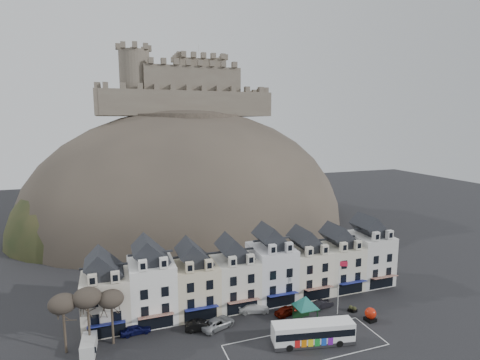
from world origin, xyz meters
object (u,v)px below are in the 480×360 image
car_white (253,308)px  red_buoy (370,314)px  flagpole (339,283)px  car_navy (135,329)px  bus (313,332)px  car_charcoal (323,304)px  bus_shelter (306,302)px  white_van (89,346)px  car_maroon (287,310)px  car_black (201,326)px

car_white → red_buoy: bearing=-103.9°
flagpole → car_navy: (-31.03, 5.07, -4.47)m
bus → car_charcoal: size_ratio=2.98×
bus_shelter → red_buoy: 10.32m
bus_shelter → bus: bearing=-109.3°
car_navy → car_charcoal: (29.75, -2.50, -0.11)m
flagpole → white_van: (-37.23, 2.57, -4.26)m
bus_shelter → car_maroon: 4.12m
car_charcoal → bus_shelter: bearing=107.3°
bus_shelter → red_buoy: (9.56, -3.27, -2.12)m
car_charcoal → car_maroon: bearing=77.5°
bus → bus_shelter: size_ratio=1.79×
white_van → car_white: white_van is taller
flagpole → car_white: bearing=158.1°
bus → white_van: size_ratio=2.71×
bus_shelter → car_black: bus_shelter is taller
car_white → car_navy: bearing=104.1°
bus → car_white: (-4.55, 10.81, -1.04)m
flagpole → car_charcoal: (-1.28, 2.57, -4.57)m
car_navy → car_maroon: bearing=-99.9°
flagpole → car_charcoal: bearing=116.5°
bus → car_navy: (-23.00, 10.81, -1.02)m
car_navy → car_charcoal: 29.85m
bus → red_buoy: bus is taller
bus_shelter → car_charcoal: bearing=29.7°
white_van → car_navy: size_ratio=0.98×
car_black → bus_shelter: bearing=-87.3°
flagpole → car_maroon: 9.42m
red_buoy → flagpole: bearing=135.0°
flagpole → white_van: size_ratio=2.12×
car_navy → car_maroon: car_navy is taller
white_van → car_charcoal: size_ratio=1.10×
car_black → car_maroon: 14.04m
bus → car_maroon: 8.38m
bus_shelter → car_white: bus_shelter is taller
car_black → car_charcoal: 20.62m
bus → car_maroon: (0.17, 8.31, -1.05)m
car_navy → car_black: car_black is taller
car_black → car_white: bearing=-62.7°
flagpole → car_navy: bearing=170.7°
car_navy → car_white: bearing=-93.8°
car_black → car_navy: bearing=88.6°
red_buoy → bus: bearing=-168.8°
car_white → car_charcoal: 11.57m
car_maroon → bus: bearing=162.7°
flagpole → white_van: bearing=176.1°
red_buoy → car_black: red_buoy is taller
flagpole → car_black: (-21.90, 2.71, -4.46)m
bus → car_maroon: bus is taller
car_navy → white_van: bearing=108.2°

